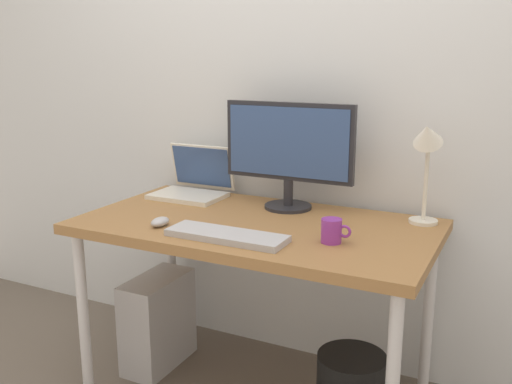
{
  "coord_description": "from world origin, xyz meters",
  "views": [
    {
      "loc": [
        0.95,
        -1.92,
        1.39
      ],
      "look_at": [
        0.0,
        0.0,
        0.87
      ],
      "focal_mm": 40.15,
      "sensor_mm": 36.0,
      "label": 1
    }
  ],
  "objects_px": {
    "desk_lamp": "(427,150)",
    "keyboard": "(226,235)",
    "coffee_mug": "(332,231)",
    "computer_tower": "(158,321)",
    "laptop": "(194,183)",
    "monitor": "(289,149)",
    "mouse": "(160,222)",
    "desk": "(256,238)"
  },
  "relations": [
    {
      "from": "desk",
      "to": "desk_lamp",
      "type": "bearing_deg",
      "value": 22.43
    },
    {
      "from": "desk",
      "to": "monitor",
      "type": "height_order",
      "value": "monitor"
    },
    {
      "from": "mouse",
      "to": "keyboard",
      "type": "bearing_deg",
      "value": -4.26
    },
    {
      "from": "laptop",
      "to": "coffee_mug",
      "type": "height_order",
      "value": "laptop"
    },
    {
      "from": "desk",
      "to": "laptop",
      "type": "xyz_separation_m",
      "value": [
        -0.45,
        0.26,
        0.12
      ]
    },
    {
      "from": "monitor",
      "to": "mouse",
      "type": "distance_m",
      "value": 0.61
    },
    {
      "from": "laptop",
      "to": "mouse",
      "type": "bearing_deg",
      "value": -72.87
    },
    {
      "from": "monitor",
      "to": "desk_lamp",
      "type": "bearing_deg",
      "value": 0.05
    },
    {
      "from": "desk",
      "to": "coffee_mug",
      "type": "height_order",
      "value": "coffee_mug"
    },
    {
      "from": "mouse",
      "to": "desk_lamp",
      "type": "bearing_deg",
      "value": 27.06
    },
    {
      "from": "mouse",
      "to": "coffee_mug",
      "type": "distance_m",
      "value": 0.66
    },
    {
      "from": "laptop",
      "to": "monitor",
      "type": "bearing_deg",
      "value": -2.02
    },
    {
      "from": "computer_tower",
      "to": "keyboard",
      "type": "bearing_deg",
      "value": -26.8
    },
    {
      "from": "monitor",
      "to": "coffee_mug",
      "type": "relative_size",
      "value": 5.26
    },
    {
      "from": "mouse",
      "to": "computer_tower",
      "type": "distance_m",
      "value": 0.64
    },
    {
      "from": "computer_tower",
      "to": "monitor",
      "type": "bearing_deg",
      "value": 22.34
    },
    {
      "from": "desk_lamp",
      "to": "coffee_mug",
      "type": "distance_m",
      "value": 0.49
    },
    {
      "from": "laptop",
      "to": "mouse",
      "type": "relative_size",
      "value": 3.56
    },
    {
      "from": "keyboard",
      "to": "desk_lamp",
      "type": "bearing_deg",
      "value": 38.95
    },
    {
      "from": "desk",
      "to": "computer_tower",
      "type": "bearing_deg",
      "value": 177.65
    },
    {
      "from": "desk_lamp",
      "to": "keyboard",
      "type": "relative_size",
      "value": 0.94
    },
    {
      "from": "coffee_mug",
      "to": "computer_tower",
      "type": "relative_size",
      "value": 0.26
    },
    {
      "from": "monitor",
      "to": "keyboard",
      "type": "bearing_deg",
      "value": -94.01
    },
    {
      "from": "monitor",
      "to": "laptop",
      "type": "distance_m",
      "value": 0.52
    },
    {
      "from": "mouse",
      "to": "monitor",
      "type": "bearing_deg",
      "value": 53.72
    },
    {
      "from": "desk_lamp",
      "to": "mouse",
      "type": "relative_size",
      "value": 4.6
    },
    {
      "from": "laptop",
      "to": "computer_tower",
      "type": "bearing_deg",
      "value": -104.14
    },
    {
      "from": "desk_lamp",
      "to": "laptop",
      "type": "bearing_deg",
      "value": 179.09
    },
    {
      "from": "mouse",
      "to": "coffee_mug",
      "type": "xyz_separation_m",
      "value": [
        0.65,
        0.1,
        0.03
      ]
    },
    {
      "from": "desk",
      "to": "mouse",
      "type": "xyz_separation_m",
      "value": [
        -0.3,
        -0.21,
        0.08
      ]
    },
    {
      "from": "desk_lamp",
      "to": "computer_tower",
      "type": "distance_m",
      "value": 1.39
    },
    {
      "from": "monitor",
      "to": "mouse",
      "type": "xyz_separation_m",
      "value": [
        -0.33,
        -0.45,
        -0.24
      ]
    },
    {
      "from": "keyboard",
      "to": "computer_tower",
      "type": "relative_size",
      "value": 1.05
    },
    {
      "from": "desk",
      "to": "computer_tower",
      "type": "height_order",
      "value": "desk"
    },
    {
      "from": "desk",
      "to": "keyboard",
      "type": "height_order",
      "value": "keyboard"
    },
    {
      "from": "mouse",
      "to": "computer_tower",
      "type": "relative_size",
      "value": 0.21
    },
    {
      "from": "desk",
      "to": "coffee_mug",
      "type": "xyz_separation_m",
      "value": [
        0.35,
        -0.11,
        0.11
      ]
    },
    {
      "from": "desk_lamp",
      "to": "coffee_mug",
      "type": "bearing_deg",
      "value": -124.3
    },
    {
      "from": "keyboard",
      "to": "mouse",
      "type": "xyz_separation_m",
      "value": [
        -0.3,
        0.02,
        0.01
      ]
    },
    {
      "from": "mouse",
      "to": "coffee_mug",
      "type": "bearing_deg",
      "value": 8.98
    },
    {
      "from": "keyboard",
      "to": "laptop",
      "type": "bearing_deg",
      "value": 132.06
    },
    {
      "from": "desk",
      "to": "keyboard",
      "type": "distance_m",
      "value": 0.25
    }
  ]
}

